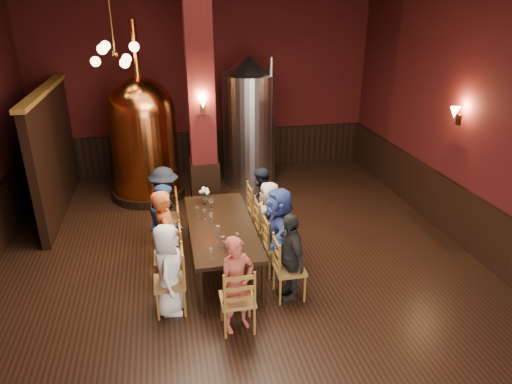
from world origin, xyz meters
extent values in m
plane|color=black|center=(0.00, 0.00, 0.00)|extent=(10.00, 10.00, 0.00)
cube|color=#41100D|center=(0.00, 5.00, 2.25)|extent=(8.00, 0.02, 4.50)
cube|color=#41100D|center=(4.00, 0.00, 2.25)|extent=(0.02, 10.00, 4.50)
cube|color=black|center=(3.96, 0.00, 0.50)|extent=(0.08, 9.90, 1.00)
cube|color=black|center=(0.00, 4.96, 0.50)|extent=(7.90, 0.08, 1.00)
cube|color=#41100D|center=(-0.30, 2.80, 2.25)|extent=(0.58, 0.58, 4.50)
cube|color=black|center=(-3.20, 3.20, 1.20)|extent=(0.22, 3.50, 2.40)
cube|color=black|center=(-0.28, 0.40, 0.72)|extent=(1.01, 2.40, 0.06)
cylinder|color=black|center=(-0.73, -0.74, 0.34)|extent=(0.07, 0.07, 0.69)
cylinder|color=black|center=(0.15, -0.74, 0.34)|extent=(0.07, 0.07, 0.69)
cylinder|color=black|center=(-0.72, 1.54, 0.34)|extent=(0.07, 0.07, 0.69)
cylinder|color=black|center=(0.16, 1.54, 0.34)|extent=(0.07, 0.07, 0.69)
imported|color=white|center=(-1.14, -0.60, 0.66)|extent=(0.53, 0.71, 1.33)
imported|color=#C55221|center=(-1.13, 0.07, 0.77)|extent=(0.39, 0.58, 1.54)
imported|color=navy|center=(-1.13, 0.73, 0.68)|extent=(0.37, 0.68, 1.37)
imported|color=black|center=(-1.13, 1.40, 0.70)|extent=(0.65, 0.98, 1.40)
imported|color=black|center=(0.56, -0.60, 0.67)|extent=(0.43, 0.82, 1.33)
imported|color=#33499B|center=(0.57, 0.07, 0.72)|extent=(0.57, 1.37, 1.44)
imported|color=beige|center=(0.57, 0.73, 0.63)|extent=(0.41, 0.62, 1.26)
imported|color=#1A2034|center=(0.57, 1.40, 0.63)|extent=(0.50, 0.68, 1.26)
imported|color=#A94838|center=(-0.29, -1.15, 0.67)|extent=(0.57, 0.48, 1.34)
cylinder|color=black|center=(-1.47, 3.57, 0.09)|extent=(1.55, 1.55, 0.17)
cylinder|color=#D26930|center=(-1.47, 3.57, 1.04)|extent=(1.74, 1.74, 1.73)
sphere|color=#D26930|center=(-1.47, 3.57, 1.90)|extent=(1.38, 1.38, 1.38)
cylinder|color=#D26930|center=(-1.47, 3.57, 3.11)|extent=(0.14, 0.14, 1.12)
cylinder|color=#B2B2B7|center=(0.87, 3.98, 1.25)|extent=(1.34, 1.34, 2.50)
cone|color=#B2B2B7|center=(0.87, 3.98, 2.70)|extent=(1.20, 1.20, 0.40)
cylinder|color=#B2B2B7|center=(1.27, 3.58, 1.50)|extent=(0.08, 0.08, 2.80)
cylinder|color=white|center=(-0.45, 1.24, 0.83)|extent=(0.09, 0.09, 0.16)
camera|label=1|loc=(-1.05, -5.97, 4.05)|focal=32.00mm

